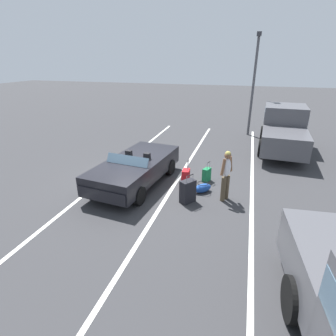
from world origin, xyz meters
The scene contains 12 objects.
ground_plane centered at (0.00, 0.00, 0.00)m, with size 80.00×80.00×0.00m, color #333335.
lot_line_near centered at (0.00, -1.34, 0.00)m, with size 18.00×0.12×0.01m, color silver.
lot_line_mid centered at (0.00, 1.36, 0.00)m, with size 18.00×0.12×0.01m, color silver.
lot_line_far centered at (0.00, 4.06, 0.00)m, with size 18.00×0.12×0.01m, color silver.
convertible_car centered at (0.21, -0.02, 0.59)m, with size 4.30×2.20×1.24m.
suitcase_large_black centered at (0.78, 2.09, 0.37)m, with size 0.55×0.50×0.96m.
suitcase_medium_bright centered at (-0.33, 1.77, 0.31)m, with size 0.42×0.28×0.98m.
suitcase_small_carryon centered at (-0.96, 2.42, 0.25)m, with size 0.39×0.31×0.77m.
duffel_bag centered at (-0.02, 2.44, 0.16)m, with size 0.66×0.67×0.34m.
traveler_person centered at (0.30, 3.19, 0.93)m, with size 0.57×0.37×1.65m.
parked_pickup_truck_near centered at (-5.80, 5.40, 1.11)m, with size 5.10×2.28×2.10m.
parking_lamp_post centered at (-8.20, 3.77, 3.18)m, with size 0.50×0.24×5.53m.
Camera 1 is at (8.17, 3.63, 4.25)m, focal length 28.72 mm.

